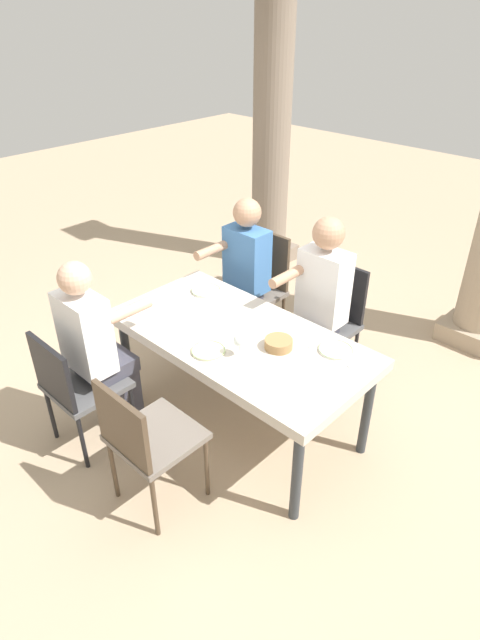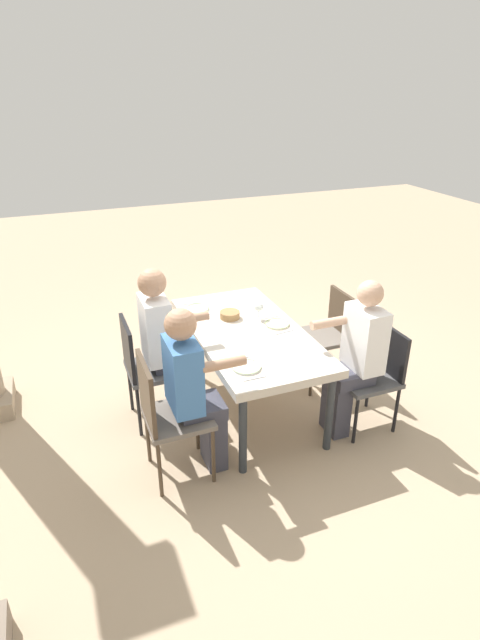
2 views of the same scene
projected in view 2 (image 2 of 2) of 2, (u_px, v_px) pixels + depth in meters
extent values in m
plane|color=tan|center=(247.00, 404.00, 4.46)|extent=(16.00, 16.00, 0.00)
cube|color=beige|center=(248.00, 334.00, 4.16)|extent=(1.70, 0.86, 0.07)
cylinder|color=#2D3338|center=(243.00, 434.00, 3.55)|extent=(0.06, 0.06, 0.66)
cylinder|color=#2D3338|center=(184.00, 340.00, 4.84)|extent=(0.06, 0.06, 0.66)
cylinder|color=#2D3338|center=(329.00, 413.00, 3.79)|extent=(0.06, 0.06, 0.66)
cylinder|color=#2D3338|center=(251.00, 328.00, 5.08)|extent=(0.06, 0.06, 0.66)
cube|color=#6A6158|center=(178.00, 417.00, 3.49)|extent=(0.44, 0.44, 0.04)
cube|color=#473828|center=(147.00, 394.00, 3.32)|extent=(0.42, 0.03, 0.48)
cylinder|color=#473828|center=(213.00, 456.00, 3.50)|extent=(0.03, 0.03, 0.46)
cylinder|color=#473828|center=(197.00, 424.00, 3.82)|extent=(0.03, 0.03, 0.46)
cylinder|color=#473828|center=(160.00, 470.00, 3.38)|extent=(0.03, 0.03, 0.46)
cylinder|color=#473828|center=(148.00, 436.00, 3.70)|extent=(0.03, 0.03, 0.46)
cube|color=#4F4F50|center=(365.00, 378.00, 4.02)|extent=(0.44, 0.44, 0.04)
cube|color=black|center=(390.00, 351.00, 4.00)|extent=(0.42, 0.03, 0.41)
cylinder|color=black|center=(330.00, 395.00, 4.22)|extent=(0.03, 0.03, 0.42)
cylinder|color=black|center=(356.00, 421.00, 3.90)|extent=(0.03, 0.03, 0.42)
cylinder|color=black|center=(369.00, 386.00, 4.34)|extent=(0.03, 0.03, 0.42)
cylinder|color=black|center=(396.00, 410.00, 4.02)|extent=(0.03, 0.03, 0.42)
cube|color=#4F4F50|center=(155.00, 369.00, 4.09)|extent=(0.44, 0.44, 0.04)
cube|color=black|center=(128.00, 349.00, 3.93)|extent=(0.42, 0.03, 0.45)
cylinder|color=black|center=(186.00, 402.00, 4.10)|extent=(0.03, 0.03, 0.45)
cylinder|color=black|center=(174.00, 378.00, 4.42)|extent=(0.03, 0.03, 0.45)
cylinder|color=black|center=(139.00, 412.00, 3.97)|extent=(0.03, 0.03, 0.45)
cylinder|color=black|center=(130.00, 387.00, 4.29)|extent=(0.03, 0.03, 0.45)
cube|color=#6A6158|center=(321.00, 337.00, 4.60)|extent=(0.44, 0.44, 0.04)
cube|color=#473828|center=(342.00, 313.00, 4.58)|extent=(0.42, 0.03, 0.40)
cylinder|color=#473828|center=(292.00, 354.00, 4.80)|extent=(0.03, 0.03, 0.46)
cylinder|color=#473828|center=(311.00, 374.00, 4.48)|extent=(0.03, 0.03, 0.46)
cylinder|color=#473828|center=(327.00, 347.00, 4.93)|extent=(0.03, 0.03, 0.46)
cylinder|color=#473828|center=(348.00, 366.00, 4.61)|extent=(0.03, 0.03, 0.46)
cube|color=#3F3F4C|center=(336.00, 407.00, 4.03)|extent=(0.24, 0.14, 0.46)
cube|color=#3F3F4C|center=(349.00, 375.00, 3.94)|extent=(0.28, 0.32, 0.10)
cube|color=white|center=(365.00, 338.00, 3.84)|extent=(0.34, 0.20, 0.51)
sphere|color=tan|center=(370.00, 293.00, 3.68)|extent=(0.20, 0.20, 0.20)
cylinder|color=tan|center=(329.00, 323.00, 3.83)|extent=(0.07, 0.30, 0.07)
cube|color=#3F3F4C|center=(214.00, 437.00, 3.69)|extent=(0.24, 0.14, 0.46)
cube|color=#3F3F4C|center=(200.00, 408.00, 3.54)|extent=(0.28, 0.32, 0.10)
cube|color=#3F72B2|center=(183.00, 375.00, 3.37)|extent=(0.34, 0.20, 0.50)
sphere|color=tan|center=(180.00, 324.00, 3.21)|extent=(0.21, 0.21, 0.21)
cylinder|color=tan|center=(224.00, 364.00, 3.28)|extent=(0.07, 0.30, 0.07)
cube|color=#3F3F4C|center=(184.00, 388.00, 4.27)|extent=(0.24, 0.14, 0.46)
cube|color=#3F3F4C|center=(172.00, 362.00, 4.12)|extent=(0.28, 0.32, 0.10)
cube|color=white|center=(156.00, 329.00, 3.95)|extent=(0.34, 0.20, 0.53)
sphere|color=tan|center=(152.00, 283.00, 3.78)|extent=(0.22, 0.22, 0.22)
cylinder|color=tan|center=(190.00, 318.00, 3.86)|extent=(0.07, 0.30, 0.07)
cylinder|color=white|center=(246.00, 367.00, 3.59)|extent=(0.21, 0.21, 0.01)
torus|color=#A4C786|center=(246.00, 367.00, 3.59)|extent=(0.21, 0.21, 0.01)
cube|color=silver|center=(255.00, 378.00, 3.47)|extent=(0.02, 0.17, 0.01)
cube|color=silver|center=(239.00, 358.00, 3.72)|extent=(0.03, 0.17, 0.01)
cylinder|color=silver|center=(277.00, 324.00, 4.23)|extent=(0.20, 0.20, 0.01)
torus|color=#A0BE77|center=(277.00, 323.00, 4.23)|extent=(0.21, 0.21, 0.01)
cylinder|color=white|center=(258.00, 319.00, 4.33)|extent=(0.06, 0.06, 0.00)
cylinder|color=white|center=(258.00, 315.00, 4.32)|extent=(0.01, 0.01, 0.07)
sphere|color=white|center=(259.00, 307.00, 4.29)|extent=(0.08, 0.08, 0.08)
cube|color=silver|center=(285.00, 332.00, 4.11)|extent=(0.03, 0.17, 0.01)
cube|color=silver|center=(269.00, 317.00, 4.36)|extent=(0.02, 0.17, 0.01)
cylinder|color=white|center=(197.00, 309.00, 4.51)|extent=(0.20, 0.20, 0.01)
torus|color=#A4C786|center=(197.00, 308.00, 4.51)|extent=(0.21, 0.21, 0.01)
cube|color=silver|center=(202.00, 316.00, 4.38)|extent=(0.03, 0.17, 0.01)
cube|color=silver|center=(193.00, 303.00, 4.64)|extent=(0.03, 0.17, 0.01)
cylinder|color=#9E7547|center=(230.00, 315.00, 4.34)|extent=(0.17, 0.17, 0.06)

